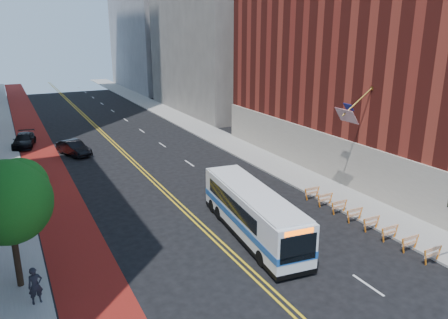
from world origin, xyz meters
name	(u,v)px	position (x,y,z in m)	size (l,w,h in m)	color
ground	(269,290)	(0.00, 0.00, 0.00)	(160.00, 160.00, 0.00)	black
sidewalk_right	(219,137)	(12.00, 30.00, 0.07)	(4.00, 140.00, 0.15)	gray
bus_lane_paint	(42,160)	(-8.10, 30.00, 0.00)	(3.60, 140.00, 0.01)	maroon
center_line_inner	(119,150)	(-0.18, 30.00, 0.00)	(0.14, 140.00, 0.01)	gold
center_line_outer	(122,150)	(0.18, 30.00, 0.00)	(0.14, 140.00, 0.01)	gold
lane_dashes	(142,131)	(4.80, 38.00, 0.01)	(0.14, 98.20, 0.01)	silver
brick_building	(407,50)	(21.93, 12.00, 10.96)	(18.73, 36.00, 22.00)	maroon
construction_barriers	(363,217)	(9.60, 3.42, 0.68)	(1.42, 10.91, 1.00)	orange
street_tree	(9,199)	(-11.24, 6.04, 4.91)	(4.20, 4.20, 6.70)	black
transit_bus	(252,212)	(2.35, 5.78, 1.62)	(3.63, 11.48, 3.10)	white
car_a	(34,176)	(-9.30, 22.69, 0.65)	(1.54, 3.83, 1.31)	black
car_b	(74,148)	(-4.86, 30.30, 0.78)	(1.64, 4.71, 1.55)	black
car_c	(24,140)	(-9.30, 36.36, 0.75)	(2.09, 5.14, 1.49)	black
pedestrian	(35,286)	(-10.67, 4.01, 1.07)	(0.67, 0.44, 1.84)	black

